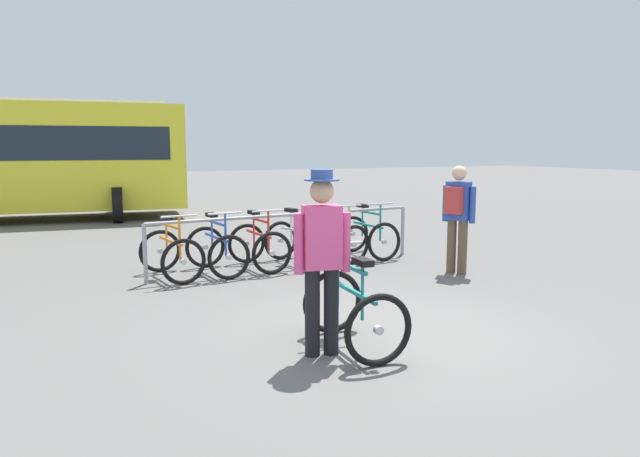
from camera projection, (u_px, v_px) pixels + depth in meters
ground_plane at (380, 334)px, 6.12m from camera, size 80.00×80.00×0.00m
bike_rack_rail at (289, 224)px, 9.37m from camera, size 4.60×0.39×0.88m
racked_bike_orange at (171, 254)px, 8.64m from camera, size 0.79×1.17×0.97m
racked_bike_blue at (217, 249)px, 8.99m from camera, size 0.74×1.16×0.98m
racked_bike_red at (259, 246)px, 9.34m from camera, size 0.72×1.13×0.97m
racked_bike_white at (298, 242)px, 9.69m from camera, size 0.86×1.21×0.97m
racked_bike_lime at (334, 239)px, 10.04m from camera, size 0.87×1.22×0.98m
racked_bike_teal at (368, 236)px, 10.39m from camera, size 0.70×1.13×0.98m
featured_bicycle at (350, 301)px, 5.71m from camera, size 0.74×1.20×0.97m
person_with_featured_bike at (322, 255)px, 5.38m from camera, size 0.52×0.32×1.72m
pedestrian_with_backpack at (457, 212)px, 8.90m from camera, size 0.43×0.49×1.64m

